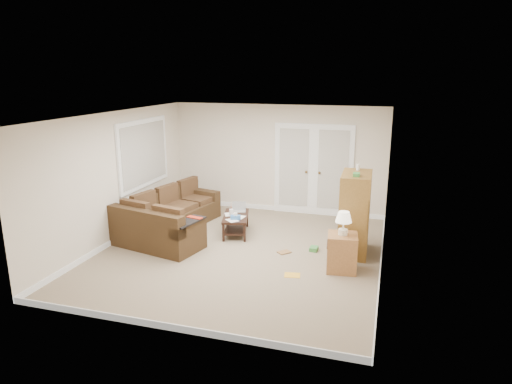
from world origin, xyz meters
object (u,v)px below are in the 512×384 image
(sectional_sofa, at_px, (168,220))
(side_cabinet, at_px, (342,249))
(tv_armoire, at_px, (355,213))
(coffee_table, at_px, (236,223))

(sectional_sofa, xyz_separation_m, side_cabinet, (3.56, -0.73, 0.06))
(tv_armoire, xyz_separation_m, side_cabinet, (-0.11, -0.85, -0.38))
(coffee_table, xyz_separation_m, tv_armoire, (2.38, -0.34, 0.53))
(coffee_table, xyz_separation_m, side_cabinet, (2.27, -1.19, 0.15))
(sectional_sofa, height_order, coffee_table, sectional_sofa)
(tv_armoire, distance_m, side_cabinet, 0.94)
(sectional_sofa, relative_size, side_cabinet, 2.81)
(sectional_sofa, distance_m, coffee_table, 1.37)
(tv_armoire, height_order, side_cabinet, tv_armoire)
(sectional_sofa, xyz_separation_m, coffee_table, (1.29, 0.46, -0.09))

